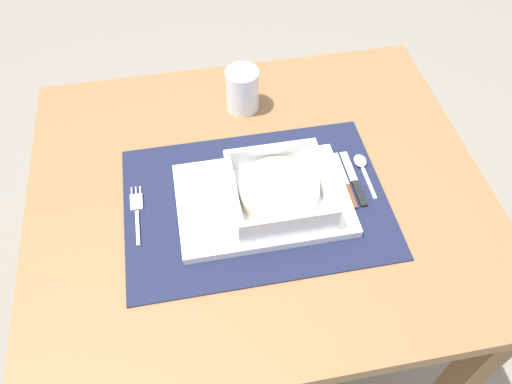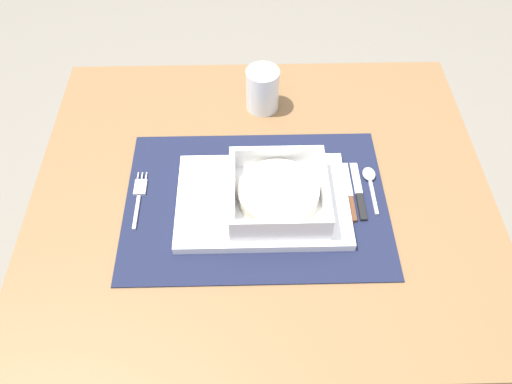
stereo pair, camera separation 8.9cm
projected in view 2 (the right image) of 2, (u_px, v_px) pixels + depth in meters
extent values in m
plane|color=gray|center=(260.00, 342.00, 1.51)|extent=(6.00, 6.00, 0.00)
cube|color=brown|center=(262.00, 192.00, 0.94)|extent=(0.84, 0.72, 0.03)
cube|color=brown|center=(126.00, 189.00, 1.42)|extent=(0.05, 0.05, 0.71)
cube|color=brown|center=(388.00, 184.00, 1.43)|extent=(0.05, 0.05, 0.71)
cube|color=#191E38|center=(256.00, 202.00, 0.91)|extent=(0.47, 0.33, 0.00)
cube|color=white|center=(260.00, 201.00, 0.90)|extent=(0.30, 0.21, 0.02)
cube|color=white|center=(278.00, 200.00, 0.88)|extent=(0.17, 0.17, 0.01)
cube|color=white|center=(232.00, 191.00, 0.86)|extent=(0.01, 0.17, 0.04)
cube|color=white|center=(325.00, 189.00, 0.86)|extent=(0.01, 0.17, 0.04)
cube|color=white|center=(281.00, 228.00, 0.81)|extent=(0.15, 0.01, 0.04)
cube|color=white|center=(276.00, 156.00, 0.91)|extent=(0.15, 0.01, 0.04)
cylinder|color=beige|center=(278.00, 194.00, 0.87)|extent=(0.14, 0.14, 0.02)
cube|color=silver|center=(137.00, 212.00, 0.89)|extent=(0.01, 0.07, 0.00)
cube|color=silver|center=(140.00, 189.00, 0.92)|extent=(0.02, 0.04, 0.00)
cylinder|color=silver|center=(138.00, 177.00, 0.94)|extent=(0.00, 0.02, 0.00)
cylinder|color=silver|center=(142.00, 177.00, 0.94)|extent=(0.00, 0.02, 0.00)
cylinder|color=silver|center=(146.00, 177.00, 0.94)|extent=(0.00, 0.02, 0.00)
cube|color=silver|center=(373.00, 198.00, 0.91)|extent=(0.01, 0.07, 0.00)
ellipsoid|color=silver|center=(369.00, 174.00, 0.94)|extent=(0.02, 0.03, 0.01)
cube|color=black|center=(361.00, 207.00, 0.90)|extent=(0.01, 0.06, 0.01)
cube|color=silver|center=(356.00, 178.00, 0.94)|extent=(0.01, 0.07, 0.00)
cube|color=#59331E|center=(352.00, 209.00, 0.89)|extent=(0.01, 0.05, 0.01)
cube|color=silver|center=(347.00, 180.00, 0.94)|extent=(0.01, 0.08, 0.00)
cylinder|color=white|center=(262.00, 90.00, 1.03)|extent=(0.07, 0.07, 0.09)
cylinder|color=gold|center=(262.00, 95.00, 1.04)|extent=(0.06, 0.06, 0.06)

